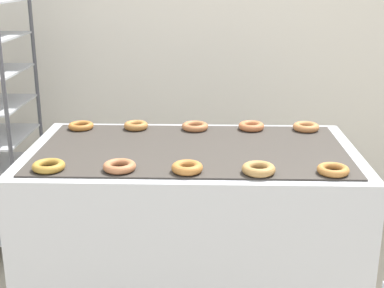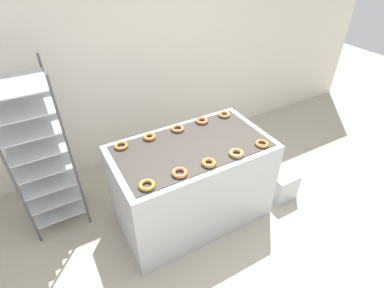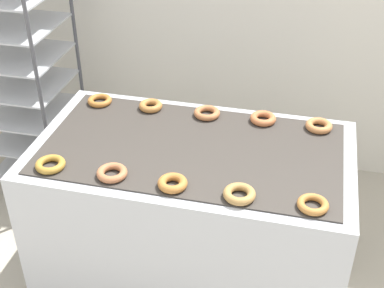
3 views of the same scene
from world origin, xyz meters
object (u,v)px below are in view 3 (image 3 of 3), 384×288
object	(u,v)px
donut_far_right	(263,118)
donut_far_leftmost	(100,101)
donut_near_center	(173,183)
donut_far_rightmost	(319,126)
baking_rack_cart	(24,71)
donut_far_center	(207,113)
donut_far_left	(151,106)
donut_near_leftmost	(50,164)
donut_near_rightmost	(313,205)
donut_near_left	(112,173)
fryer_machine	(192,222)
donut_near_right	(239,194)

from	to	relation	value
donut_far_right	donut_far_leftmost	bearing A→B (deg)	-179.19
donut_near_center	donut_far_rightmost	bearing A→B (deg)	46.64
baking_rack_cart	donut_far_center	world-z (taller)	baking_rack_cart
donut_far_left	donut_far_center	size ratio (longest dim) A/B	0.92
donut_near_leftmost	donut_far_center	size ratio (longest dim) A/B	0.99
donut_far_center	donut_near_rightmost	bearing A→B (deg)	-47.29
donut_near_leftmost	donut_far_center	bearing A→B (deg)	46.17
donut_near_left	donut_far_rightmost	bearing A→B (deg)	35.23
donut_near_left	donut_far_leftmost	world-z (taller)	donut_near_left
donut_near_leftmost	donut_far_leftmost	distance (m)	0.63
donut_near_rightmost	donut_far_center	distance (m)	0.87
donut_near_leftmost	donut_far_right	distance (m)	1.11
donut_near_left	donut_near_rightmost	distance (m)	0.90
donut_far_leftmost	donut_far_center	xyz separation A→B (m)	(0.61, 0.00, 0.00)
donut_near_center	donut_far_rightmost	size ratio (longest dim) A/B	0.97
baking_rack_cart	donut_near_center	xyz separation A→B (m)	(1.31, -1.07, 0.10)
donut_far_left	donut_far_center	bearing A→B (deg)	-0.58
fryer_machine	donut_near_right	xyz separation A→B (m)	(0.29, -0.33, 0.50)
donut_near_right	donut_far_right	bearing A→B (deg)	88.25
donut_near_leftmost	donut_far_right	bearing A→B (deg)	35.31
donut_near_center	donut_near_rightmost	bearing A→B (deg)	-0.06
donut_near_center	donut_far_rightmost	world-z (taller)	donut_near_center
donut_far_leftmost	donut_near_leftmost	bearing A→B (deg)	-89.44
donut_near_right	donut_far_leftmost	bearing A→B (deg)	144.22
donut_near_center	donut_far_center	xyz separation A→B (m)	(0.02, 0.64, -0.00)
donut_near_left	donut_far_left	distance (m)	0.63
donut_near_leftmost	donut_far_leftmost	size ratio (longest dim) A/B	1.03
fryer_machine	donut_near_leftmost	distance (m)	0.85
fryer_machine	donut_near_left	distance (m)	0.66
donut_far_leftmost	donut_far_center	size ratio (longest dim) A/B	0.96
donut_near_leftmost	donut_far_left	bearing A→B (deg)	65.47
donut_far_center	donut_far_rightmost	distance (m)	0.59
baking_rack_cart	donut_far_left	world-z (taller)	baking_rack_cart
donut_far_right	donut_far_rightmost	world-z (taller)	same
donut_near_right	baking_rack_cart	bearing A→B (deg)	146.27
donut_near_left	donut_far_right	xyz separation A→B (m)	(0.61, 0.64, 0.00)
fryer_machine	donut_far_rightmost	size ratio (longest dim) A/B	11.43
fryer_machine	donut_far_right	world-z (taller)	donut_far_right
baking_rack_cart	donut_far_center	xyz separation A→B (m)	(1.32, -0.42, 0.10)
donut_near_right	donut_far_rightmost	distance (m)	0.72
donut_near_right	donut_far_left	size ratio (longest dim) A/B	1.09
donut_far_leftmost	donut_far_right	bearing A→B (deg)	0.81
fryer_machine	donut_far_leftmost	size ratio (longest dim) A/B	11.68
donut_near_leftmost	donut_near_right	world-z (taller)	donut_near_right
donut_far_leftmost	donut_far_center	world-z (taller)	donut_far_center
baking_rack_cart	donut_far_rightmost	distance (m)	1.96
donut_far_left	donut_far_rightmost	size ratio (longest dim) A/B	0.94
donut_far_center	fryer_machine	bearing A→B (deg)	-91.15
donut_far_rightmost	donut_far_center	bearing A→B (deg)	-179.61
donut_near_leftmost	donut_far_left	world-z (taller)	donut_far_left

